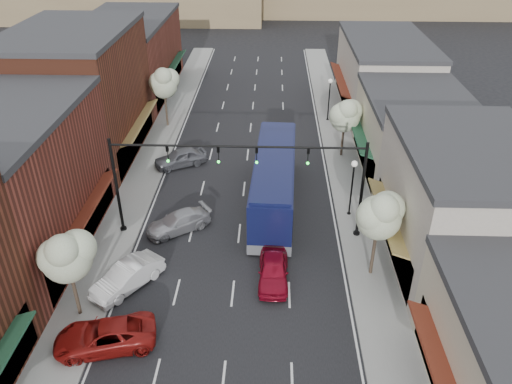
# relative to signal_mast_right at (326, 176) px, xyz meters

# --- Properties ---
(ground) EXTENTS (160.00, 160.00, 0.00)m
(ground) POSITION_rel_signal_mast_right_xyz_m (-5.62, -8.00, -4.62)
(ground) COLOR black
(ground) RESTS_ON ground
(sidewalk_left) EXTENTS (2.80, 73.00, 0.15)m
(sidewalk_left) POSITION_rel_signal_mast_right_xyz_m (-14.02, 10.50, -4.55)
(sidewalk_left) COLOR gray
(sidewalk_left) RESTS_ON ground
(sidewalk_right) EXTENTS (2.80, 73.00, 0.15)m
(sidewalk_right) POSITION_rel_signal_mast_right_xyz_m (2.78, 10.50, -4.55)
(sidewalk_right) COLOR gray
(sidewalk_right) RESTS_ON ground
(curb_left) EXTENTS (0.25, 73.00, 0.17)m
(curb_left) POSITION_rel_signal_mast_right_xyz_m (-12.62, 10.50, -4.55)
(curb_left) COLOR gray
(curb_left) RESTS_ON ground
(curb_right) EXTENTS (0.25, 73.00, 0.17)m
(curb_right) POSITION_rel_signal_mast_right_xyz_m (1.38, 10.50, -4.55)
(curb_right) COLOR gray
(curb_right) RESTS_ON ground
(bldg_left_midnear) EXTENTS (10.14, 14.10, 9.40)m
(bldg_left_midnear) POSITION_rel_signal_mast_right_xyz_m (-19.85, -2.00, 0.03)
(bldg_left_midnear) COLOR brown
(bldg_left_midnear) RESTS_ON ground
(bldg_left_midfar) EXTENTS (10.14, 14.10, 10.90)m
(bldg_left_midfar) POSITION_rel_signal_mast_right_xyz_m (-19.86, 12.00, 0.78)
(bldg_left_midfar) COLOR #5F2B1B
(bldg_left_midfar) RESTS_ON ground
(bldg_left_far) EXTENTS (10.14, 18.10, 8.40)m
(bldg_left_far) POSITION_rel_signal_mast_right_xyz_m (-19.84, 28.00, -0.46)
(bldg_left_far) COLOR brown
(bldg_left_far) RESTS_ON ground
(bldg_right_midnear) EXTENTS (9.14, 12.10, 7.90)m
(bldg_right_midnear) POSITION_rel_signal_mast_right_xyz_m (8.10, -2.00, -0.72)
(bldg_right_midnear) COLOR #B3A699
(bldg_right_midnear) RESTS_ON ground
(bldg_right_midfar) EXTENTS (9.14, 12.10, 6.40)m
(bldg_right_midfar) POSITION_rel_signal_mast_right_xyz_m (8.08, 10.00, -1.46)
(bldg_right_midfar) COLOR #C1B599
(bldg_right_midfar) RESTS_ON ground
(bldg_right_far) EXTENTS (9.14, 16.10, 7.40)m
(bldg_right_far) POSITION_rel_signal_mast_right_xyz_m (8.09, 24.00, -0.96)
(bldg_right_far) COLOR #B3A699
(bldg_right_far) RESTS_ON ground
(signal_mast_right) EXTENTS (8.22, 0.46, 7.00)m
(signal_mast_right) POSITION_rel_signal_mast_right_xyz_m (0.00, 0.00, 0.00)
(signal_mast_right) COLOR black
(signal_mast_right) RESTS_ON ground
(signal_mast_left) EXTENTS (8.22, 0.46, 7.00)m
(signal_mast_left) POSITION_rel_signal_mast_right_xyz_m (-11.24, 0.00, 0.00)
(signal_mast_left) COLOR black
(signal_mast_left) RESTS_ON ground
(tree_right_near) EXTENTS (2.85, 2.65, 5.95)m
(tree_right_near) POSITION_rel_signal_mast_right_xyz_m (2.73, -4.05, -0.17)
(tree_right_near) COLOR #47382B
(tree_right_near) RESTS_ON ground
(tree_right_far) EXTENTS (2.85, 2.65, 5.43)m
(tree_right_far) POSITION_rel_signal_mast_right_xyz_m (2.73, 11.95, -0.63)
(tree_right_far) COLOR #47382B
(tree_right_far) RESTS_ON ground
(tree_left_near) EXTENTS (2.85, 2.65, 5.69)m
(tree_left_near) POSITION_rel_signal_mast_right_xyz_m (-13.87, -8.05, -0.40)
(tree_left_near) COLOR #47382B
(tree_left_near) RESTS_ON ground
(tree_left_far) EXTENTS (2.85, 2.65, 6.13)m
(tree_left_far) POSITION_rel_signal_mast_right_xyz_m (-13.87, 17.95, -0.02)
(tree_left_far) COLOR #47382B
(tree_left_far) RESTS_ON ground
(lamp_post_near) EXTENTS (0.44, 0.44, 4.44)m
(lamp_post_near) POSITION_rel_signal_mast_right_xyz_m (2.18, 2.50, -1.62)
(lamp_post_near) COLOR black
(lamp_post_near) RESTS_ON ground
(lamp_post_far) EXTENTS (0.44, 0.44, 4.44)m
(lamp_post_far) POSITION_rel_signal_mast_right_xyz_m (2.18, 20.00, -1.62)
(lamp_post_far) COLOR black
(lamp_post_far) RESTS_ON ground
(coach_bus) EXTENTS (3.41, 13.16, 3.99)m
(coach_bus) POSITION_rel_signal_mast_right_xyz_m (-3.26, 3.82, -2.56)
(coach_bus) COLOR #0E1239
(coach_bus) RESTS_ON ground
(red_hatchback) EXTENTS (1.80, 4.42, 1.50)m
(red_hatchback) POSITION_rel_signal_mast_right_xyz_m (-3.26, -4.70, -3.87)
(red_hatchback) COLOR maroon
(red_hatchback) RESTS_ON ground
(parked_car_a) EXTENTS (5.54, 3.49, 1.42)m
(parked_car_a) POSITION_rel_signal_mast_right_xyz_m (-11.82, -10.13, -3.91)
(parked_car_a) COLOR maroon
(parked_car_a) RESTS_ON ground
(parked_car_b) EXTENTS (4.00, 4.71, 1.52)m
(parked_car_b) POSITION_rel_signal_mast_right_xyz_m (-11.82, -5.63, -3.86)
(parked_car_b) COLOR silver
(parked_car_b) RESTS_ON ground
(parked_car_c) EXTENTS (4.79, 4.08, 1.32)m
(parked_car_c) POSITION_rel_signal_mast_right_xyz_m (-9.82, 0.28, -3.96)
(parked_car_c) COLOR #A5A6AB
(parked_car_c) RESTS_ON ground
(parked_car_d) EXTENTS (4.77, 3.67, 1.52)m
(parked_car_d) POSITION_rel_signal_mast_right_xyz_m (-11.23, 9.76, -3.86)
(parked_car_d) COLOR slate
(parked_car_d) RESTS_ON ground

